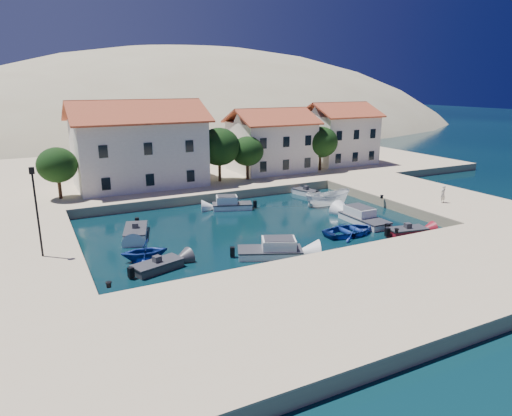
{
  "coord_description": "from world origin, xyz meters",
  "views": [
    {
      "loc": [
        -17.72,
        -24.96,
        12.56
      ],
      "look_at": [
        -0.32,
        9.27,
        2.0
      ],
      "focal_mm": 32.0,
      "sensor_mm": 36.0,
      "label": 1
    }
  ],
  "objects_px": {
    "building_mid": "(271,139)",
    "lamppost": "(36,204)",
    "cabin_cruiser_east": "(364,218)",
    "boat_east": "(327,206)",
    "rowboat_south": "(350,234)",
    "cabin_cruiser_south": "(270,251)",
    "building_right": "(339,133)",
    "building_left": "(138,143)",
    "pedestrian": "(443,194)"
  },
  "relations": [
    {
      "from": "pedestrian",
      "to": "lamppost",
      "type": "bearing_deg",
      "value": -11.44
    },
    {
      "from": "cabin_cruiser_south",
      "to": "pedestrian",
      "type": "distance_m",
      "value": 21.43
    },
    {
      "from": "cabin_cruiser_south",
      "to": "boat_east",
      "type": "height_order",
      "value": "cabin_cruiser_south"
    },
    {
      "from": "building_mid",
      "to": "rowboat_south",
      "type": "height_order",
      "value": "building_mid"
    },
    {
      "from": "rowboat_south",
      "to": "building_left",
      "type": "bearing_deg",
      "value": 26.94
    },
    {
      "from": "cabin_cruiser_east",
      "to": "boat_east",
      "type": "height_order",
      "value": "cabin_cruiser_east"
    },
    {
      "from": "building_right",
      "to": "cabin_cruiser_east",
      "type": "height_order",
      "value": "building_right"
    },
    {
      "from": "lamppost",
      "to": "boat_east",
      "type": "relative_size",
      "value": 1.26
    },
    {
      "from": "lamppost",
      "to": "building_left",
      "type": "bearing_deg",
      "value": 60.1
    },
    {
      "from": "cabin_cruiser_east",
      "to": "boat_east",
      "type": "xyz_separation_m",
      "value": [
        0.55,
        6.56,
        -0.48
      ]
    },
    {
      "from": "cabin_cruiser_south",
      "to": "pedestrian",
      "type": "height_order",
      "value": "pedestrian"
    },
    {
      "from": "lamppost",
      "to": "building_right",
      "type": "bearing_deg",
      "value": 27.93
    },
    {
      "from": "building_left",
      "to": "boat_east",
      "type": "xyz_separation_m",
      "value": [
        16.04,
        -14.99,
        -5.94
      ]
    },
    {
      "from": "boat_east",
      "to": "pedestrian",
      "type": "xyz_separation_m",
      "value": [
        8.85,
        -7.1,
        1.87
      ]
    },
    {
      "from": "building_left",
      "to": "boat_east",
      "type": "distance_m",
      "value": 22.74
    },
    {
      "from": "cabin_cruiser_south",
      "to": "rowboat_south",
      "type": "relative_size",
      "value": 1.05
    },
    {
      "from": "pedestrian",
      "to": "building_mid",
      "type": "bearing_deg",
      "value": -81.55
    },
    {
      "from": "building_mid",
      "to": "cabin_cruiser_east",
      "type": "bearing_deg",
      "value": -96.35
    },
    {
      "from": "lamppost",
      "to": "pedestrian",
      "type": "bearing_deg",
      "value": -3.29
    },
    {
      "from": "cabin_cruiser_east",
      "to": "pedestrian",
      "type": "xyz_separation_m",
      "value": [
        9.39,
        -0.54,
        1.39
      ]
    },
    {
      "from": "building_right",
      "to": "boat_east",
      "type": "distance_m",
      "value": 22.66
    },
    {
      "from": "building_mid",
      "to": "cabin_cruiser_south",
      "type": "xyz_separation_m",
      "value": [
        -14.31,
        -25.95,
        -4.75
      ]
    },
    {
      "from": "building_mid",
      "to": "lamppost",
      "type": "height_order",
      "value": "building_mid"
    },
    {
      "from": "rowboat_south",
      "to": "pedestrian",
      "type": "xyz_separation_m",
      "value": [
        12.57,
        1.43,
        1.87
      ]
    },
    {
      "from": "pedestrian",
      "to": "rowboat_south",
      "type": "bearing_deg",
      "value": -1.68
    },
    {
      "from": "lamppost",
      "to": "pedestrian",
      "type": "distance_m",
      "value": 36.56
    },
    {
      "from": "building_mid",
      "to": "lamppost",
      "type": "distance_m",
      "value": 36.21
    },
    {
      "from": "lamppost",
      "to": "cabin_cruiser_east",
      "type": "distance_m",
      "value": 27.37
    },
    {
      "from": "building_mid",
      "to": "boat_east",
      "type": "relative_size",
      "value": 2.13
    },
    {
      "from": "building_right",
      "to": "cabin_cruiser_south",
      "type": "relative_size",
      "value": 1.82
    },
    {
      "from": "building_right",
      "to": "lamppost",
      "type": "relative_size",
      "value": 1.52
    },
    {
      "from": "building_left",
      "to": "rowboat_south",
      "type": "xyz_separation_m",
      "value": [
        12.31,
        -23.52,
        -5.94
      ]
    },
    {
      "from": "lamppost",
      "to": "boat_east",
      "type": "xyz_separation_m",
      "value": [
        27.54,
        5.01,
        -4.75
      ]
    },
    {
      "from": "lamppost",
      "to": "rowboat_south",
      "type": "distance_m",
      "value": 24.53
    },
    {
      "from": "building_left",
      "to": "pedestrian",
      "type": "xyz_separation_m",
      "value": [
        24.88,
        -22.09,
        -4.07
      ]
    },
    {
      "from": "building_right",
      "to": "lamppost",
      "type": "bearing_deg",
      "value": -152.07
    },
    {
      "from": "cabin_cruiser_east",
      "to": "boat_east",
      "type": "relative_size",
      "value": 1.06
    },
    {
      "from": "cabin_cruiser_south",
      "to": "cabin_cruiser_east",
      "type": "distance_m",
      "value": 12.28
    },
    {
      "from": "building_mid",
      "to": "pedestrian",
      "type": "bearing_deg",
      "value": -73.4
    },
    {
      "from": "rowboat_south",
      "to": "pedestrian",
      "type": "height_order",
      "value": "pedestrian"
    },
    {
      "from": "building_mid",
      "to": "rowboat_south",
      "type": "distance_m",
      "value": 25.7
    },
    {
      "from": "boat_east",
      "to": "building_mid",
      "type": "bearing_deg",
      "value": 4.73
    },
    {
      "from": "building_left",
      "to": "boat_east",
      "type": "bearing_deg",
      "value": -43.07
    },
    {
      "from": "building_left",
      "to": "cabin_cruiser_south",
      "type": "bearing_deg",
      "value": -81.59
    },
    {
      "from": "building_left",
      "to": "cabin_cruiser_east",
      "type": "height_order",
      "value": "building_left"
    },
    {
      "from": "cabin_cruiser_east",
      "to": "pedestrian",
      "type": "relative_size",
      "value": 3.02
    },
    {
      "from": "lamppost",
      "to": "cabin_cruiser_east",
      "type": "bearing_deg",
      "value": -3.29
    },
    {
      "from": "building_mid",
      "to": "rowboat_south",
      "type": "relative_size",
      "value": 2.13
    },
    {
      "from": "building_left",
      "to": "cabin_cruiser_east",
      "type": "bearing_deg",
      "value": -54.3
    },
    {
      "from": "rowboat_south",
      "to": "cabin_cruiser_south",
      "type": "bearing_deg",
      "value": 98.78
    }
  ]
}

